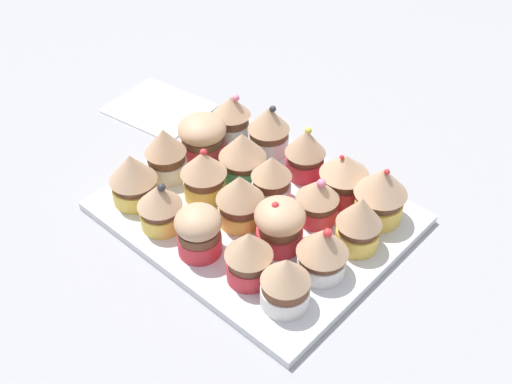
{
  "coord_description": "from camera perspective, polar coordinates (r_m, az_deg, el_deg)",
  "views": [
    {
      "loc": [
        -40.16,
        43.95,
        55.99
      ],
      "look_at": [
        0.0,
        0.0,
        4.2
      ],
      "focal_mm": 43.28,
      "sensor_mm": 36.0,
      "label": 1
    }
  ],
  "objects": [
    {
      "name": "napkin",
      "position": [
        1.03,
        -8.96,
        7.7
      ],
      "size": [
        16.69,
        14.28,
        0.6
      ],
      "primitive_type": "cube",
      "rotation": [
        0.0,
        0.0,
        0.14
      ],
      "color": "white",
      "rests_on": "ground_plane"
    },
    {
      "name": "cupcake_17",
      "position": [
        0.74,
        -5.55,
        -3.41
      ],
      "size": [
        5.66,
        5.66,
        6.65
      ],
      "color": "#D1333D",
      "rests_on": "baking_tray"
    },
    {
      "name": "cupcake_0",
      "position": [
        0.79,
        11.44,
        -0.06
      ],
      "size": [
        6.75,
        6.75,
        8.22
      ],
      "color": "#EFC651",
      "rests_on": "baking_tray"
    },
    {
      "name": "ground_plane",
      "position": [
        0.83,
        0.0,
        -2.98
      ],
      "size": [
        180.0,
        180.0,
        3.0
      ],
      "primitive_type": "cube",
      "color": "#9E9EA3"
    },
    {
      "name": "baking_tray",
      "position": [
        0.81,
        0.0,
        -1.91
      ],
      "size": [
        36.58,
        29.99,
        1.2
      ],
      "color": "silver",
      "rests_on": "ground_plane"
    },
    {
      "name": "cupcake_12",
      "position": [
        0.77,
        -1.47,
        -0.6
      ],
      "size": [
        6.12,
        6.12,
        7.38
      ],
      "color": "#EFC651",
      "rests_on": "baking_tray"
    },
    {
      "name": "cupcake_8",
      "position": [
        0.84,
        -1.26,
        3.45
      ],
      "size": [
        6.52,
        6.52,
        7.39
      ],
      "color": "#4C9E6B",
      "rests_on": "baking_tray"
    },
    {
      "name": "cupcake_5",
      "position": [
        0.75,
        9.51,
        -2.72
      ],
      "size": [
        5.59,
        5.59,
        7.64
      ],
      "color": "#EFC651",
      "rests_on": "baking_tray"
    },
    {
      "name": "cupcake_13",
      "position": [
        0.81,
        -4.86,
        1.7
      ],
      "size": [
        6.13,
        6.13,
        7.64
      ],
      "color": "#EFC651",
      "rests_on": "baking_tray"
    },
    {
      "name": "cupcake_15",
      "position": [
        0.68,
        2.74,
        -8.26
      ],
      "size": [
        5.57,
        5.57,
        7.0
      ],
      "color": "white",
      "rests_on": "baking_tray"
    },
    {
      "name": "cupcake_16",
      "position": [
        0.7,
        -0.67,
        -5.86
      ],
      "size": [
        5.61,
        5.61,
        7.25
      ],
      "color": "#D1333D",
      "rests_on": "baking_tray"
    },
    {
      "name": "cupcake_9",
      "position": [
        0.88,
        -4.98,
        5.21
      ],
      "size": [
        6.93,
        6.93,
        6.44
      ],
      "color": "#D1333D",
      "rests_on": "baking_tray"
    },
    {
      "name": "cupcake_18",
      "position": [
        0.77,
        -8.87,
        -1.23
      ],
      "size": [
        5.67,
        5.67,
        6.96
      ],
      "color": "#EFC651",
      "rests_on": "baking_tray"
    },
    {
      "name": "cupcake_10",
      "position": [
        0.71,
        6.18,
        -5.37
      ],
      "size": [
        6.12,
        6.12,
        7.22
      ],
      "color": "white",
      "rests_on": "baking_tray"
    },
    {
      "name": "cupcake_11",
      "position": [
        0.74,
        2.2,
        -2.95
      ],
      "size": [
        6.22,
        6.22,
        6.93
      ],
      "color": "#D1333D",
      "rests_on": "baking_tray"
    },
    {
      "name": "cupcake_2",
      "position": [
        0.84,
        4.6,
        3.71
      ],
      "size": [
        5.64,
        5.64,
        7.7
      ],
      "color": "#D1333D",
      "rests_on": "baking_tray"
    },
    {
      "name": "cupcake_6",
      "position": [
        0.78,
        5.7,
        -0.66
      ],
      "size": [
        5.55,
        5.55,
        6.68
      ],
      "color": "#D1333D",
      "rests_on": "baking_tray"
    },
    {
      "name": "cupcake_19",
      "position": [
        0.81,
        -11.3,
        1.32
      ],
      "size": [
        6.33,
        6.33,
        7.4
      ],
      "color": "#EFC651",
      "rests_on": "baking_tray"
    },
    {
      "name": "cupcake_3",
      "position": [
        0.88,
        1.19,
        5.82
      ],
      "size": [
        6.04,
        6.04,
        7.8
      ],
      "color": "white",
      "rests_on": "baking_tray"
    },
    {
      "name": "cupcake_1",
      "position": [
        0.81,
        8.12,
        1.44
      ],
      "size": [
        6.49,
        6.49,
        7.25
      ],
      "color": "#D1333D",
      "rests_on": "baking_tray"
    },
    {
      "name": "cupcake_7",
      "position": [
        0.8,
        1.2,
        1.46
      ],
      "size": [
        5.4,
        5.4,
        6.98
      ],
      "color": "white",
      "rests_on": "baking_tray"
    },
    {
      "name": "cupcake_14",
      "position": [
        0.85,
        -8.36,
        3.63
      ],
      "size": [
        5.72,
        5.72,
        7.74
      ],
      "color": "white",
      "rests_on": "baking_tray"
    },
    {
      "name": "cupcake_4",
      "position": [
        0.91,
        -2.27,
        6.96
      ],
      "size": [
        5.67,
        5.67,
        7.55
      ],
      "color": "white",
      "rests_on": "baking_tray"
    }
  ]
}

